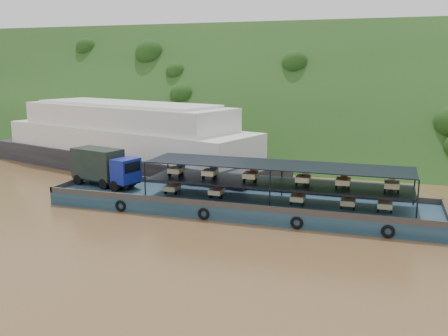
% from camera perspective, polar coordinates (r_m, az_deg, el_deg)
% --- Properties ---
extents(ground, '(160.00, 160.00, 0.00)m').
position_cam_1_polar(ground, '(45.91, 1.22, -4.79)').
color(ground, brown).
rests_on(ground, ground).
extents(hillside, '(140.00, 39.60, 39.60)m').
position_cam_1_polar(hillside, '(80.25, 8.69, 2.16)').
color(hillside, '#1B3413').
rests_on(hillside, ground).
extents(cargo_barge, '(35.10, 7.18, 4.89)m').
position_cam_1_polar(cargo_barge, '(45.71, -0.31, -3.27)').
color(cargo_barge, '#122B3F').
rests_on(cargo_barge, ground).
extents(passenger_ferry, '(43.18, 22.49, 8.50)m').
position_cam_1_polar(passenger_ferry, '(64.50, -11.06, 3.11)').
color(passenger_ferry, black).
rests_on(passenger_ferry, ground).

